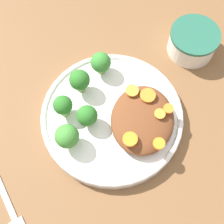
{
  "coord_description": "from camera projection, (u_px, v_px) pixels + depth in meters",
  "views": [
    {
      "loc": [
        0.22,
        0.03,
        0.55
      ],
      "look_at": [
        0.0,
        0.0,
        0.04
      ],
      "focal_mm": 50.0,
      "sensor_mm": 36.0,
      "label": 1
    }
  ],
  "objects": [
    {
      "name": "broccoli_floret_1",
      "position": [
        87.0,
        116.0,
        0.54
      ],
      "size": [
        0.04,
        0.04,
        0.05
      ],
      "color": "#7FA85B",
      "rests_on": "plate"
    },
    {
      "name": "plate",
      "position": [
        112.0,
        117.0,
        0.58
      ],
      "size": [
        0.26,
        0.26,
        0.03
      ],
      "color": "silver",
      "rests_on": "ground_plane"
    },
    {
      "name": "carrot_slice_2",
      "position": [
        168.0,
        109.0,
        0.54
      ],
      "size": [
        0.02,
        0.02,
        0.01
      ],
      "primitive_type": "cylinder",
      "color": "orange",
      "rests_on": "stew_mound"
    },
    {
      "name": "broccoli_floret_3",
      "position": [
        101.0,
        63.0,
        0.58
      ],
      "size": [
        0.04,
        0.04,
        0.05
      ],
      "color": "#759E51",
      "rests_on": "plate"
    },
    {
      "name": "carrot_slice_4",
      "position": [
        148.0,
        96.0,
        0.55
      ],
      "size": [
        0.03,
        0.03,
        0.0
      ],
      "primitive_type": "cylinder",
      "color": "orange",
      "rests_on": "stew_mound"
    },
    {
      "name": "ground_plane",
      "position": [
        112.0,
        120.0,
        0.59
      ],
      "size": [
        4.0,
        4.0,
        0.0
      ],
      "primitive_type": "plane",
      "color": "brown"
    },
    {
      "name": "carrot_slice_3",
      "position": [
        159.0,
        144.0,
        0.51
      ],
      "size": [
        0.02,
        0.02,
        0.01
      ],
      "primitive_type": "cylinder",
      "color": "orange",
      "rests_on": "stew_mound"
    },
    {
      "name": "carrot_slice_1",
      "position": [
        132.0,
        91.0,
        0.55
      ],
      "size": [
        0.02,
        0.02,
        0.0
      ],
      "primitive_type": "cylinder",
      "color": "orange",
      "rests_on": "stew_mound"
    },
    {
      "name": "dip_bowl",
      "position": [
        193.0,
        41.0,
        0.63
      ],
      "size": [
        0.1,
        0.1,
        0.05
      ],
      "color": "white",
      "rests_on": "ground_plane"
    },
    {
      "name": "broccoli_floret_0",
      "position": [
        80.0,
        81.0,
        0.57
      ],
      "size": [
        0.04,
        0.04,
        0.05
      ],
      "color": "#759E51",
      "rests_on": "plate"
    },
    {
      "name": "fork",
      "position": [
        10.0,
        209.0,
        0.53
      ],
      "size": [
        0.17,
        0.14,
        0.01
      ],
      "rotation": [
        0.0,
        0.0,
        6.95
      ],
      "color": "silver",
      "rests_on": "ground_plane"
    },
    {
      "name": "stew_mound",
      "position": [
        142.0,
        119.0,
        0.55
      ],
      "size": [
        0.13,
        0.11,
        0.03
      ],
      "primitive_type": "ellipsoid",
      "color": "brown",
      "rests_on": "plate"
    },
    {
      "name": "broccoli_floret_2",
      "position": [
        67.0,
        137.0,
        0.52
      ],
      "size": [
        0.04,
        0.04,
        0.05
      ],
      "color": "#7FA85B",
      "rests_on": "plate"
    },
    {
      "name": "broccoli_floret_4",
      "position": [
        63.0,
        106.0,
        0.55
      ],
      "size": [
        0.03,
        0.03,
        0.05
      ],
      "color": "#7FA85B",
      "rests_on": "plate"
    },
    {
      "name": "carrot_slice_5",
      "position": [
        160.0,
        116.0,
        0.54
      ],
      "size": [
        0.02,
        0.02,
        0.0
      ],
      "primitive_type": "cylinder",
      "color": "orange",
      "rests_on": "stew_mound"
    },
    {
      "name": "carrot_slice_0",
      "position": [
        130.0,
        139.0,
        0.52
      ],
      "size": [
        0.03,
        0.03,
        0.01
      ],
      "primitive_type": "cylinder",
      "color": "orange",
      "rests_on": "stew_mound"
    }
  ]
}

